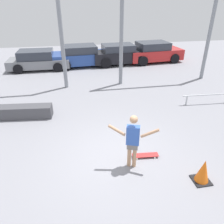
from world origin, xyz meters
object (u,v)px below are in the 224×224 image
grind_box (25,112)px  parked_car_black (120,54)px  skateboard (145,155)px  parked_car_grey (38,60)px  parked_car_red (154,52)px  skateboarder (133,139)px  traffic_cone (203,171)px  parked_car_blue (82,56)px  grind_rail (207,96)px

grind_box → parked_car_black: 9.08m
skateboard → parked_car_grey: bearing=117.4°
grind_box → parked_car_red: size_ratio=0.50×
parked_car_grey → skateboard: bearing=-67.0°
skateboarder → skateboard: 1.07m
skateboarder → parked_car_black: (2.01, 10.83, -0.25)m
parked_car_black → parked_car_red: bearing=0.9°
skateboarder → parked_car_red: skateboarder is taller
grind_box → parked_car_red: bearing=42.2°
traffic_cone → parked_car_grey: bearing=115.0°
parked_car_grey → parked_car_blue: (2.95, 0.32, 0.09)m
parked_car_red → skateboard: bearing=-116.6°
parked_car_blue → traffic_cone: parked_car_blue is taller
grind_rail → parked_car_grey: parked_car_grey is taller
skateboard → grind_box: size_ratio=0.39×
skateboarder → parked_car_grey: skateboarder is taller
parked_car_red → skateboarder: bearing=-118.4°
skateboarder → skateboard: size_ratio=2.02×
grind_rail → parked_car_grey: (-8.17, 7.11, 0.24)m
parked_car_black → traffic_cone: bearing=-94.8°
parked_car_blue → grind_rail: bearing=-59.0°
parked_car_red → traffic_cone: parked_car_red is taller
grind_rail → parked_car_red: size_ratio=0.56×
skateboarder → grind_rail: size_ratio=0.70×
skateboard → skateboarder: bearing=-144.5°
grind_rail → skateboarder: bearing=-142.5°
grind_box → parked_car_red: 11.03m
parked_car_grey → grind_box: bearing=-87.8°
skateboard → parked_car_black: (1.49, 10.52, 0.63)m
parked_car_blue → traffic_cone: (2.41, -11.80, -0.36)m
parked_car_grey → traffic_cone: (5.36, -11.48, -0.28)m
skateboard → parked_car_grey: parked_car_grey is taller
skateboard → traffic_cone: size_ratio=1.20×
traffic_cone → grind_box: bearing=138.8°
grind_rail → parked_car_blue: parked_car_blue is taller
grind_rail → traffic_cone: traffic_cone is taller
skateboard → parked_car_blue: size_ratio=0.19×
skateboard → grind_rail: (3.97, 3.14, 0.31)m
grind_rail → parked_car_black: 7.80m
parked_car_blue → skateboard: bearing=-87.3°
grind_box → parked_car_blue: 7.78m
skateboard → grind_box: grind_box is taller
parked_car_blue → parked_car_red: (5.40, 0.14, 0.01)m
skateboard → parked_car_grey: (-4.20, 10.25, 0.55)m
skateboarder → grind_box: skateboarder is taller
parked_car_red → traffic_cone: bearing=-109.5°
grind_rail → parked_car_red: (0.18, 7.57, 0.34)m
skateboard → parked_car_black: 10.64m
grind_rail → parked_car_blue: 9.09m
grind_rail → parked_car_red: 7.58m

